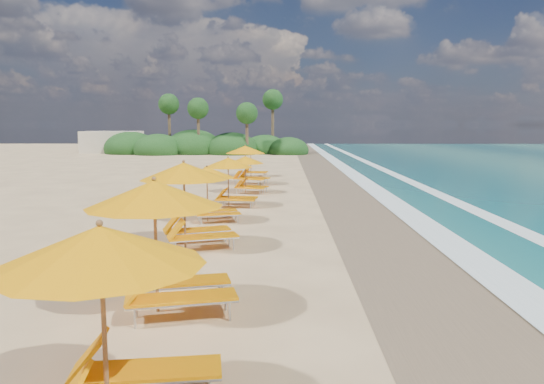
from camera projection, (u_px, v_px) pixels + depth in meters
ground at (272, 225)px, 18.46m from camera, size 160.00×160.00×0.00m
wet_sand at (382, 225)px, 18.37m from camera, size 4.00×160.00×0.01m
surf_foam at (458, 225)px, 18.31m from camera, size 4.00×160.00×0.01m
station_1 at (120, 310)px, 6.05m from camera, size 2.95×2.80×2.51m
station_2 at (167, 236)px, 9.73m from camera, size 3.26×3.14×2.64m
station_3 at (191, 199)px, 14.91m from camera, size 3.32×3.25×2.59m
station_4 at (212, 190)px, 19.02m from camera, size 2.63×2.55×2.11m
station_5 at (232, 178)px, 22.55m from camera, size 2.53×2.37×2.23m
station_6 at (248, 172)px, 27.00m from camera, size 2.49×2.41×2.01m
station_7 at (248, 162)px, 30.88m from camera, size 3.12×3.07×2.42m
station_8 at (253, 160)px, 35.55m from camera, size 2.39×2.25×2.06m
treeline at (201, 146)px, 63.67m from camera, size 25.80×8.80×9.74m
beach_building at (112, 142)px, 66.36m from camera, size 7.00×5.00×2.80m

